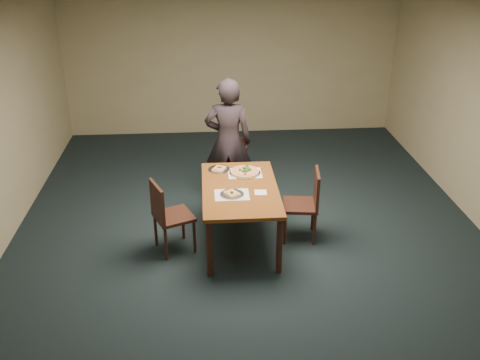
{
  "coord_description": "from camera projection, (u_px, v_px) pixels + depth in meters",
  "views": [
    {
      "loc": [
        -0.55,
        -5.62,
        3.58
      ],
      "look_at": [
        -0.13,
        0.06,
        0.85
      ],
      "focal_mm": 40.0,
      "sensor_mm": 36.0,
      "label": 1
    }
  ],
  "objects": [
    {
      "name": "chair_right",
      "position": [
        307.0,
        201.0,
        6.56
      ],
      "size": [
        0.47,
        0.47,
        0.91
      ],
      "rotation": [
        0.0,
        0.0,
        -1.7
      ],
      "color": "black",
      "rests_on": "ground"
    },
    {
      "name": "ground",
      "position": [
        251.0,
        243.0,
        6.64
      ],
      "size": [
        8.0,
        8.0,
        0.0
      ],
      "primitive_type": "plane",
      "color": "black",
      "rests_on": "ground"
    },
    {
      "name": "slice_plate_far",
      "position": [
        219.0,
        169.0,
        6.82
      ],
      "size": [
        0.28,
        0.28,
        0.06
      ],
      "color": "silver",
      "rests_on": "dining_table"
    },
    {
      "name": "pizza_pan",
      "position": [
        245.0,
        172.0,
        6.72
      ],
      "size": [
        0.39,
        0.39,
        0.08
      ],
      "color": "silver",
      "rests_on": "dining_table"
    },
    {
      "name": "dining_table",
      "position": [
        240.0,
        194.0,
        6.4
      ],
      "size": [
        0.9,
        1.5,
        0.75
      ],
      "color": "#5F3213",
      "rests_on": "ground"
    },
    {
      "name": "room_shell",
      "position": [
        252.0,
        109.0,
        5.89
      ],
      "size": [
        8.0,
        8.0,
        8.0
      ],
      "color": "tan",
      "rests_on": "ground"
    },
    {
      "name": "napkin",
      "position": [
        261.0,
        193.0,
        6.24
      ],
      "size": [
        0.15,
        0.15,
        0.01
      ],
      "primitive_type": "cube",
      "rotation": [
        0.0,
        0.0,
        -0.05
      ],
      "color": "white",
      "rests_on": "dining_table"
    },
    {
      "name": "chair_left",
      "position": [
        167.0,
        213.0,
        6.28
      ],
      "size": [
        0.55,
        0.55,
        0.91
      ],
      "rotation": [
        0.0,
        0.0,
        1.97
      ],
      "color": "black",
      "rests_on": "ground"
    },
    {
      "name": "slice_plate_near",
      "position": [
        232.0,
        194.0,
        6.19
      ],
      "size": [
        0.28,
        0.28,
        0.06
      ],
      "color": "silver",
      "rests_on": "dining_table"
    },
    {
      "name": "placemat_main",
      "position": [
        245.0,
        173.0,
        6.73
      ],
      "size": [
        0.42,
        0.32,
        0.0
      ],
      "primitive_type": "cube",
      "color": "white",
      "rests_on": "dining_table"
    },
    {
      "name": "chair_far",
      "position": [
        232.0,
        167.0,
        7.47
      ],
      "size": [
        0.47,
        0.47,
        0.91
      ],
      "rotation": [
        0.0,
        0.0,
        -0.12
      ],
      "color": "black",
      "rests_on": "ground"
    },
    {
      "name": "placemat_near",
      "position": [
        232.0,
        195.0,
        6.19
      ],
      "size": [
        0.4,
        0.3,
        0.0
      ],
      "primitive_type": "cube",
      "color": "white",
      "rests_on": "dining_table"
    },
    {
      "name": "diner",
      "position": [
        228.0,
        141.0,
        7.34
      ],
      "size": [
        0.69,
        0.5,
        1.78
      ],
      "primitive_type": "imported",
      "rotation": [
        0.0,
        0.0,
        3.03
      ],
      "color": "black",
      "rests_on": "ground"
    }
  ]
}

